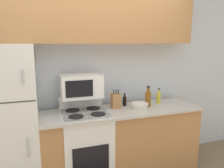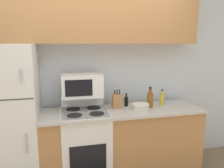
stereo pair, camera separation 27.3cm
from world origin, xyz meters
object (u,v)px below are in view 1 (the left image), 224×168
object	(u,v)px
knife_block	(116,101)
bowl	(140,106)
bottle_whiskey	(148,98)
bottle_cooking_spray	(159,98)
microwave	(81,86)
stove	(86,146)
bottle_soy_sauce	(125,101)
refrigerator	(9,123)

from	to	relation	value
knife_block	bowl	world-z (taller)	knife_block
knife_block	bowl	xyz separation A→B (m)	(0.29, -0.14, -0.06)
bottle_whiskey	bottle_cooking_spray	distance (m)	0.22
microwave	knife_block	distance (m)	0.51
knife_block	bottle_cooking_spray	bearing A→B (deg)	0.29
stove	bottle_cooking_spray	xyz separation A→B (m)	(1.09, 0.09, 0.53)
stove	bottle_soy_sauce	bearing A→B (deg)	13.79
stove	bowl	world-z (taller)	stove
bowl	bottle_soy_sauce	bearing A→B (deg)	126.49
bottle_whiskey	bottle_soy_sauce	bearing A→B (deg)	158.03
knife_block	bottle_cooking_spray	xyz separation A→B (m)	(0.65, 0.00, -0.01)
refrigerator	bottle_whiskey	bearing A→B (deg)	-0.60
bottle_soy_sauce	bowl	bearing A→B (deg)	-53.51
bottle_whiskey	bottle_soy_sauce	distance (m)	0.32
microwave	bottle_cooking_spray	distance (m)	1.13
bowl	bottle_soy_sauce	xyz separation A→B (m)	(-0.14, 0.19, 0.03)
bowl	bottle_cooking_spray	world-z (taller)	bottle_cooking_spray
stove	bottle_cooking_spray	bearing A→B (deg)	4.94
knife_block	bottle_whiskey	bearing A→B (deg)	-8.54
microwave	bottle_whiskey	xyz separation A→B (m)	(0.90, -0.10, -0.21)
refrigerator	microwave	distance (m)	0.93
bottle_cooking_spray	stove	bearing A→B (deg)	-175.06
refrigerator	knife_block	bearing A→B (deg)	2.13
stove	bottle_whiskey	xyz separation A→B (m)	(0.89, 0.02, 0.55)
stove	bowl	distance (m)	0.87
bowl	stove	bearing A→B (deg)	176.53
microwave	bottle_soy_sauce	xyz separation A→B (m)	(0.60, 0.02, -0.25)
refrigerator	knife_block	world-z (taller)	refrigerator
microwave	bottle_whiskey	distance (m)	0.93
bottle_cooking_spray	refrigerator	bearing A→B (deg)	-178.48
bowl	bottle_soy_sauce	distance (m)	0.24
knife_block	bottle_whiskey	distance (m)	0.45
microwave	knife_block	size ratio (longest dim) A/B	2.05
bottle_whiskey	stove	bearing A→B (deg)	-178.44
stove	knife_block	bearing A→B (deg)	11.73
stove	microwave	bearing A→B (deg)	96.46
bottle_soy_sauce	bottle_cooking_spray	bearing A→B (deg)	-5.62
refrigerator	bottle_whiskey	xyz separation A→B (m)	(1.75, -0.02, 0.15)
bottle_whiskey	knife_block	bearing A→B (deg)	171.46
microwave	refrigerator	bearing A→B (deg)	-174.52
knife_block	bowl	distance (m)	0.32
bowl	bottle_soy_sauce	size ratio (longest dim) A/B	1.28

